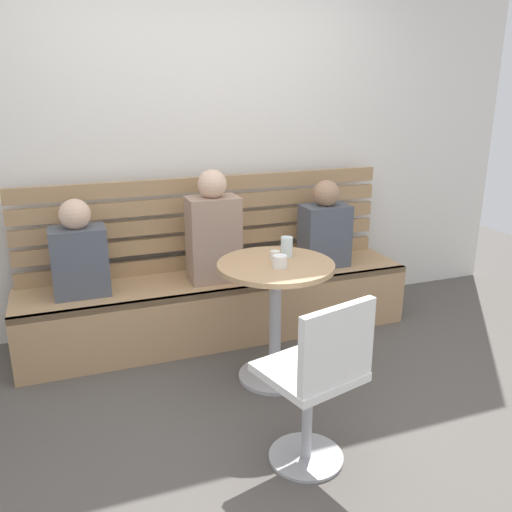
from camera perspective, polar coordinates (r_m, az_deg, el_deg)
The scene contains 12 objects.
ground at distance 2.96m, azimuth 3.31°, elevation -17.92°, with size 8.00×8.00×0.00m, color #514C47.
back_wall at distance 3.97m, azimuth -6.06°, elevation 13.71°, with size 5.20×0.10×2.90m, color silver.
booth_bench at distance 3.84m, azimuth -3.80°, elevation -5.32°, with size 2.70×0.52×0.44m.
booth_backrest at distance 3.88m, azimuth -4.99°, elevation 3.57°, with size 2.65×0.04×0.66m.
cafe_table at distance 3.18m, azimuth 2.06°, elevation -4.54°, with size 0.68×0.68×0.74m.
white_chair at distance 2.50m, azimuth 6.62°, elevation -12.70°, with size 0.49×0.49×0.85m.
person_adult at distance 3.61m, azimuth -4.51°, elevation 2.54°, with size 0.34×0.22×0.76m.
person_child_left at distance 3.96m, azimuth 7.27°, elevation 2.88°, with size 0.34×0.22×0.63m.
person_child_middle at distance 3.54m, azimuth -18.15°, elevation 0.24°, with size 0.34×0.22×0.62m.
cup_ceramic_white at distance 3.02m, azimuth 2.53°, elevation -0.57°, with size 0.08×0.08×0.07m, color white.
cup_espresso_small at distance 3.15m, azimuth 2.02°, elevation 0.05°, with size 0.06×0.06×0.06m, color silver.
cup_glass_tall at distance 3.21m, azimuth 3.25°, elevation 0.97°, with size 0.07×0.07×0.12m, color silver.
Camera 1 is at (-0.99, -2.19, 1.73)m, focal length 37.96 mm.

